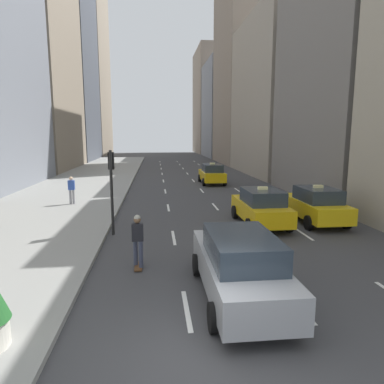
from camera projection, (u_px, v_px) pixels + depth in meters
name	position (u px, v px, depth m)	size (l,w,h in m)	color
ground_plane	(207.00, 363.00, 6.39)	(160.00, 160.00, 0.00)	#3D3D3F
sidewalk_left	(91.00, 180.00, 32.13)	(8.00, 66.00, 0.15)	gray
lane_markings	(197.00, 185.00, 29.22)	(5.72, 56.00, 0.01)	white
building_row_left	(48.00, 38.00, 42.84)	(6.00, 79.65, 37.72)	slate
building_row_right	(241.00, 90.00, 50.79)	(6.00, 87.00, 30.36)	#A89E89
taxi_lead	(315.00, 205.00, 16.62)	(2.02, 4.40, 1.87)	yellow
taxi_second	(261.00, 207.00, 16.09)	(2.02, 4.40, 1.87)	yellow
taxi_third	(212.00, 174.00, 29.94)	(2.02, 4.40, 1.87)	yellow
sedan_black_near	(239.00, 265.00, 8.78)	(2.02, 4.94, 1.79)	#9EA0A5
skateboarder	(138.00, 239.00, 10.83)	(0.36, 0.80, 1.75)	brown
pedestrian_far_walking	(72.00, 189.00, 20.30)	(0.36, 0.22, 1.65)	gray
traffic_light_pole	(111.00, 179.00, 14.35)	(0.24, 0.42, 3.60)	black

